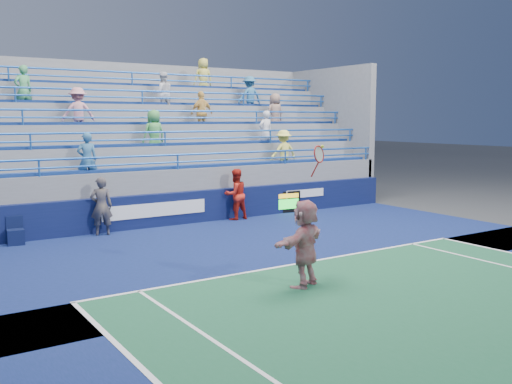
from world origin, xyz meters
TOP-DOWN VIEW (x-y plane):
  - ground at (0.00, 0.00)m, footprint 120.00×120.00m
  - sponsor_wall at (0.00, 6.50)m, footprint 18.00×0.32m
  - bleacher_stand at (0.01, 10.27)m, footprint 18.00×5.60m
  - serve_speed_board at (4.32, 6.39)m, footprint 1.21×0.25m
  - judge_chair at (-5.35, 6.14)m, footprint 0.50×0.50m
  - tennis_player at (-0.99, -1.55)m, footprint 1.81×1.21m
  - line_judge at (-2.87, 6.10)m, footprint 0.75×0.58m
  - ball_girl at (1.98, 6.21)m, footprint 0.91×0.73m

SIDE VIEW (x-z plane):
  - ground at x=0.00m, z-range 0.00..0.00m
  - judge_chair at x=-5.35m, z-range -0.14..0.66m
  - serve_speed_board at x=4.32m, z-range 0.00..0.84m
  - sponsor_wall at x=0.00m, z-range 0.00..1.10m
  - ball_girl at x=1.98m, z-range 0.00..1.81m
  - line_judge at x=-2.87m, z-range 0.00..1.81m
  - tennis_player at x=-0.99m, z-range -0.56..2.45m
  - bleacher_stand at x=0.01m, z-range -1.52..4.61m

